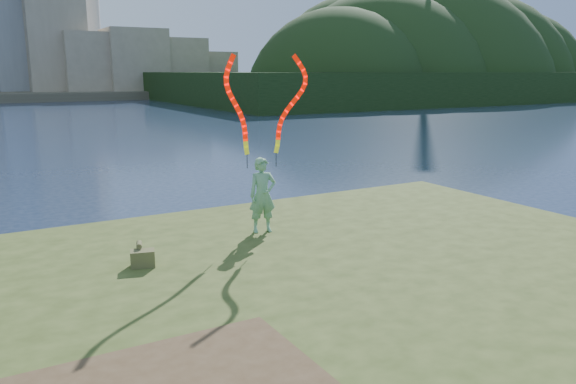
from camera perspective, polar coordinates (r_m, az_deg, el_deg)
ground at (r=9.83m, az=-4.25°, el=-12.54°), size 320.00×320.00×0.00m
grassy_knoll at (r=7.89m, az=3.23°, el=-16.38°), size 20.00×18.00×0.80m
wooded_hill at (r=93.07m, az=13.39°, el=9.39°), size 78.00×50.00×63.00m
woman_with_ribbons at (r=11.58m, az=-2.64°, el=2.79°), size 2.00×0.53×3.96m
canvas_bag at (r=10.07m, az=-14.57°, el=-6.44°), size 0.46×0.52×0.39m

